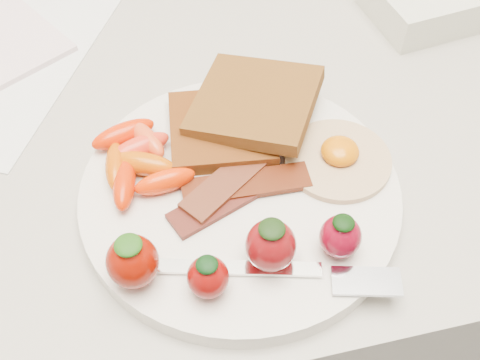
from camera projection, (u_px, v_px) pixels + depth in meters
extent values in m
cube|color=gray|center=(235.00, 292.00, 0.96)|extent=(2.00, 0.60, 0.90)
cylinder|color=silver|center=(240.00, 194.00, 0.51)|extent=(0.27, 0.27, 0.02)
cube|color=#512311|center=(222.00, 129.00, 0.54)|extent=(0.10, 0.10, 0.01)
cube|color=#4F330F|center=(255.00, 102.00, 0.54)|extent=(0.14, 0.14, 0.02)
cylinder|color=beige|center=(338.00, 160.00, 0.52)|extent=(0.10, 0.10, 0.01)
ellipsoid|color=#CE6402|center=(340.00, 151.00, 0.52)|extent=(0.03, 0.03, 0.02)
cube|color=#340304|center=(230.00, 197.00, 0.50)|extent=(0.11, 0.07, 0.00)
cube|color=#300303|center=(246.00, 184.00, 0.50)|extent=(0.11, 0.03, 0.00)
cube|color=#3C0E0B|center=(234.00, 175.00, 0.50)|extent=(0.10, 0.09, 0.00)
ellipsoid|color=red|center=(139.00, 148.00, 0.52)|extent=(0.06, 0.04, 0.02)
ellipsoid|color=#BC4C00|center=(142.00, 164.00, 0.51)|extent=(0.06, 0.04, 0.02)
ellipsoid|color=red|center=(124.00, 184.00, 0.49)|extent=(0.03, 0.06, 0.02)
ellipsoid|color=#E4481D|center=(146.00, 139.00, 0.53)|extent=(0.04, 0.05, 0.02)
ellipsoid|color=red|center=(123.00, 134.00, 0.53)|extent=(0.06, 0.04, 0.02)
ellipsoid|color=red|center=(165.00, 181.00, 0.50)|extent=(0.05, 0.02, 0.02)
ellipsoid|color=#BD4700|center=(116.00, 166.00, 0.51)|extent=(0.02, 0.05, 0.02)
ellipsoid|color=#750B00|center=(133.00, 262.00, 0.43)|extent=(0.04, 0.04, 0.04)
ellipsoid|color=#1B460D|center=(128.00, 245.00, 0.42)|extent=(0.02, 0.02, 0.01)
ellipsoid|color=#710806|center=(208.00, 277.00, 0.43)|extent=(0.03, 0.03, 0.03)
ellipsoid|color=black|center=(207.00, 265.00, 0.42)|extent=(0.02, 0.02, 0.01)
ellipsoid|color=#69090C|center=(271.00, 245.00, 0.44)|extent=(0.04, 0.04, 0.04)
ellipsoid|color=black|center=(272.00, 229.00, 0.43)|extent=(0.02, 0.02, 0.01)
ellipsoid|color=maroon|center=(340.00, 237.00, 0.45)|extent=(0.03, 0.03, 0.04)
ellipsoid|color=black|center=(344.00, 223.00, 0.44)|extent=(0.02, 0.02, 0.01)
cube|color=white|center=(239.00, 268.00, 0.45)|extent=(0.12, 0.04, 0.00)
cube|color=#B6BAC9|center=(367.00, 281.00, 0.45)|extent=(0.06, 0.04, 0.00)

